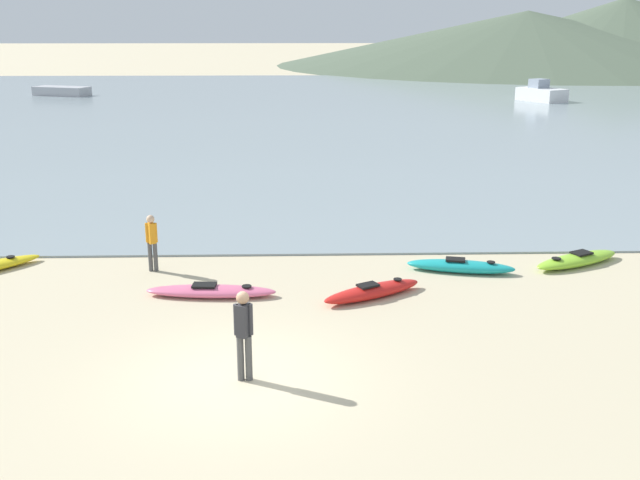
% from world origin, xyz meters
% --- Properties ---
extents(ground_plane, '(400.00, 400.00, 0.00)m').
position_xyz_m(ground_plane, '(0.00, 0.00, 0.00)').
color(ground_plane, '#C6B793').
extents(bay_water, '(160.00, 70.00, 0.06)m').
position_xyz_m(bay_water, '(0.00, 42.60, 0.03)').
color(bay_water, gray).
rests_on(bay_water, ground_plane).
extents(far_hill_left, '(72.18, 72.18, 7.61)m').
position_xyz_m(far_hill_left, '(34.06, 97.87, 3.81)').
color(far_hill_left, '#4C5B47').
rests_on(far_hill_left, ground_plane).
extents(far_hill_midleft, '(58.64, 58.64, 9.46)m').
position_xyz_m(far_hill_midleft, '(48.54, 99.05, 4.73)').
color(far_hill_midleft, '#4C5B47').
rests_on(far_hill_midleft, ground_plane).
extents(kayak_on_sand_0, '(3.22, 0.89, 0.31)m').
position_xyz_m(kayak_on_sand_0, '(-1.05, 4.40, 0.13)').
color(kayak_on_sand_0, '#E5668C').
rests_on(kayak_on_sand_0, ground_plane).
extents(kayak_on_sand_1, '(2.68, 1.88, 0.37)m').
position_xyz_m(kayak_on_sand_1, '(2.88, 4.21, 0.16)').
color(kayak_on_sand_1, red).
rests_on(kayak_on_sand_1, ground_plane).
extents(kayak_on_sand_2, '(2.92, 1.23, 0.37)m').
position_xyz_m(kayak_on_sand_2, '(5.41, 6.04, 0.16)').
color(kayak_on_sand_2, teal).
rests_on(kayak_on_sand_2, ground_plane).
extents(kayak_on_sand_3, '(2.92, 1.99, 0.36)m').
position_xyz_m(kayak_on_sand_3, '(8.74, 6.54, 0.16)').
color(kayak_on_sand_3, '#8CCC2D').
rests_on(kayak_on_sand_3, ground_plane).
extents(person_near_foreground, '(0.36, 0.30, 1.77)m').
position_xyz_m(person_near_foreground, '(0.07, -0.03, 1.01)').
color(person_near_foreground, '#4C4C4C').
rests_on(person_near_foreground, ground_plane).
extents(person_near_waterline, '(0.31, 0.28, 1.55)m').
position_xyz_m(person_near_waterline, '(-2.81, 6.37, 0.89)').
color(person_near_waterline, '#4C4C4C').
rests_on(person_near_waterline, ground_plane).
extents(moored_boat_1, '(5.19, 3.35, 0.76)m').
position_xyz_m(moored_boat_1, '(-19.56, 54.11, 0.44)').
color(moored_boat_1, '#B2B2B7').
rests_on(moored_boat_1, bay_water).
extents(moored_boat_2, '(3.72, 4.34, 1.73)m').
position_xyz_m(moored_boat_2, '(20.91, 48.45, 0.67)').
color(moored_boat_2, white).
rests_on(moored_boat_2, bay_water).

